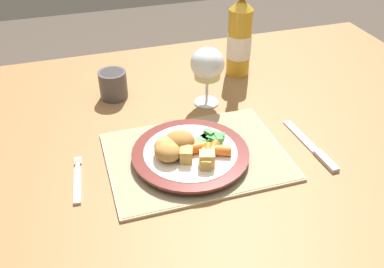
# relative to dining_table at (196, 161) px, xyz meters

# --- Properties ---
(dining_table) EXTENTS (1.46, 0.98, 0.74)m
(dining_table) POSITION_rel_dining_table_xyz_m (0.00, 0.00, 0.00)
(dining_table) COLOR olive
(dining_table) RESTS_ON ground
(placemat) EXTENTS (0.37, 0.27, 0.01)m
(placemat) POSITION_rel_dining_table_xyz_m (-0.03, -0.08, 0.08)
(placemat) COLOR #CCB789
(placemat) RESTS_ON dining_table
(dinner_plate) EXTENTS (0.24, 0.24, 0.02)m
(dinner_plate) POSITION_rel_dining_table_xyz_m (-0.04, -0.09, 0.10)
(dinner_plate) COLOR white
(dinner_plate) RESTS_ON placemat
(breaded_croquettes) EXTENTS (0.10, 0.09, 0.04)m
(breaded_croquettes) POSITION_rel_dining_table_xyz_m (-0.08, -0.09, 0.12)
(breaded_croquettes) COLOR tan
(breaded_croquettes) RESTS_ON dinner_plate
(green_beans_pile) EXTENTS (0.10, 0.06, 0.02)m
(green_beans_pile) POSITION_rel_dining_table_xyz_m (-0.01, -0.07, 0.11)
(green_beans_pile) COLOR #4CA84C
(green_beans_pile) RESTS_ON dinner_plate
(glazed_carrots) EXTENTS (0.09, 0.05, 0.02)m
(glazed_carrots) POSITION_rel_dining_table_xyz_m (-0.01, -0.11, 0.11)
(glazed_carrots) COLOR orange
(glazed_carrots) RESTS_ON dinner_plate
(fork) EXTENTS (0.03, 0.14, 0.01)m
(fork) POSITION_rel_dining_table_xyz_m (-0.27, -0.09, 0.08)
(fork) COLOR silver
(fork) RESTS_ON dining_table
(table_knife) EXTENTS (0.03, 0.19, 0.01)m
(table_knife) POSITION_rel_dining_table_xyz_m (0.22, -0.13, 0.08)
(table_knife) COLOR silver
(table_knife) RESTS_ON dining_table
(wine_glass) EXTENTS (0.08, 0.08, 0.15)m
(wine_glass) POSITION_rel_dining_table_xyz_m (0.07, 0.12, 0.18)
(wine_glass) COLOR silver
(wine_glass) RESTS_ON dining_table
(bottle) EXTENTS (0.07, 0.07, 0.28)m
(bottle) POSITION_rel_dining_table_xyz_m (0.20, 0.25, 0.19)
(bottle) COLOR gold
(bottle) RESTS_ON dining_table
(roast_potatoes) EXTENTS (0.07, 0.06, 0.03)m
(roast_potatoes) POSITION_rel_dining_table_xyz_m (-0.04, -0.13, 0.12)
(roast_potatoes) COLOR gold
(roast_potatoes) RESTS_ON dinner_plate
(drinking_cup) EXTENTS (0.07, 0.07, 0.07)m
(drinking_cup) POSITION_rel_dining_table_xyz_m (-0.15, 0.22, 0.12)
(drinking_cup) COLOR #4C4747
(drinking_cup) RESTS_ON dining_table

